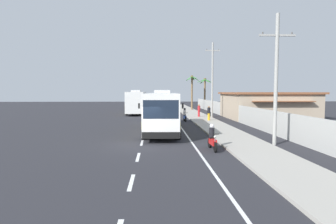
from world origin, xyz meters
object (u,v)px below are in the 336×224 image
Objects in this scene: palm_second at (192,87)px; roadside_building at (267,105)px; motorcycle_trailing at (212,139)px; palm_nearest at (205,88)px; utility_pole_mid at (212,79)px; pedestrian_midwalk at (199,110)px; coach_bus_foreground at (162,110)px; coach_bus_far_lane at (137,101)px; pedestrian_near_kerb at (209,113)px; motorcycle_beside_bus at (185,116)px; utility_pole_nearest at (276,77)px.

palm_second is 0.61× the size of roadside_building.
roadside_building reaches higher than motorcycle_trailing.
palm_second is at bearing -136.93° from palm_nearest.
palm_second is (3.41, 35.42, 3.71)m from motorcycle_trailing.
palm_nearest is at bearing 83.17° from utility_pole_mid.
pedestrian_midwalk is 15.15m from palm_second.
utility_pole_mid is (4.24, 20.89, 4.59)m from motorcycle_trailing.
palm_nearest is (9.13, 29.94, 2.34)m from coach_bus_foreground.
palm_nearest is at bearing -62.55° from pedestrian_midwalk.
palm_nearest is (12.74, 9.65, 2.29)m from coach_bus_far_lane.
utility_pole_mid reaches higher than pedestrian_near_kerb.
palm_nearest is at bearing 74.11° from motorcycle_beside_bus.
coach_bus_foreground is 14.92m from utility_pole_mid.
utility_pole_mid is (1.82, 0.22, 4.21)m from pedestrian_midwalk.
utility_pole_nearest reaches higher than palm_second.
coach_bus_foreground reaches higher than motorcycle_beside_bus.
motorcycle_trailing is 38.81m from palm_nearest.
utility_pole_mid reaches higher than utility_pole_nearest.
pedestrian_near_kerb is (9.30, -12.50, -0.92)m from coach_bus_far_lane.
motorcycle_beside_bus is at bearing -163.32° from roadside_building.
coach_bus_far_lane is at bearing 100.07° from coach_bus_foreground.
pedestrian_midwalk is at bearing -102.55° from palm_nearest.
pedestrian_midwalk is 0.25× the size of palm_second.
pedestrian_near_kerb is 19.74m from palm_second.
motorcycle_trailing is 0.32× the size of palm_nearest.
palm_second is at bearing -53.86° from pedestrian_midwalk.
coach_bus_foreground is at bearing -109.87° from motorcycle_beside_bus.
utility_pole_mid is at bearing 78.53° from motorcycle_trailing.
coach_bus_foreground is 20.61m from coach_bus_far_lane.
pedestrian_midwalk is 19.72m from utility_pole_nearest.
pedestrian_midwalk is 0.15× the size of roadside_building.
palm_nearest is (6.26, 22.00, 3.59)m from motorcycle_beside_bus.
coach_bus_far_lane reaches higher than roadside_building.
motorcycle_beside_bus is 1.00× the size of motorcycle_trailing.
pedestrian_near_kerb is 1.02× the size of pedestrian_midwalk.
motorcycle_trailing is 5.98m from utility_pole_nearest.
utility_pole_mid is (-0.16, 19.54, 0.78)m from utility_pole_nearest.
palm_nearest reaches higher than motorcycle_beside_bus.
pedestrian_near_kerb reaches higher than motorcycle_beside_bus.
utility_pole_mid reaches higher than motorcycle_trailing.
roadside_building is at bearing 69.44° from utility_pole_nearest.
motorcycle_trailing is (2.83, -8.18, -1.26)m from coach_bus_foreground.
coach_bus_far_lane is 1.45× the size of utility_pole_nearest.
utility_pole_nearest is at bearing 135.87° from pedestrian_midwalk.
roadside_building is at bearing -147.78° from pedestrian_midwalk.
motorcycle_beside_bus is at bearing -131.39° from utility_pole_mid.
motorcycle_beside_bus is 5.14m from pedestrian_midwalk.
coach_bus_foreground is 1.25× the size of utility_pole_mid.
coach_bus_foreground is at bearing -106.97° from palm_nearest.
pedestrian_midwalk is (2.42, 20.67, 0.37)m from motorcycle_trailing.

